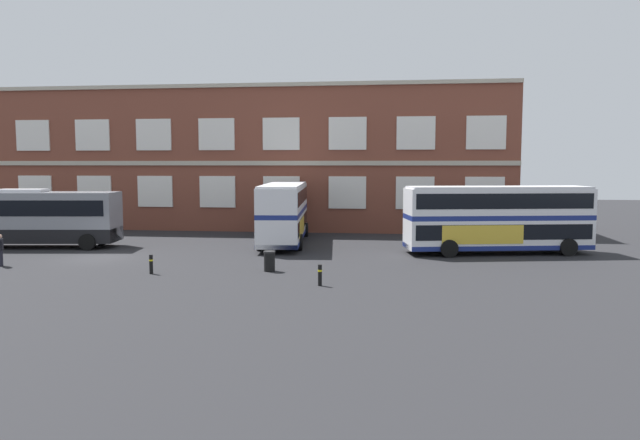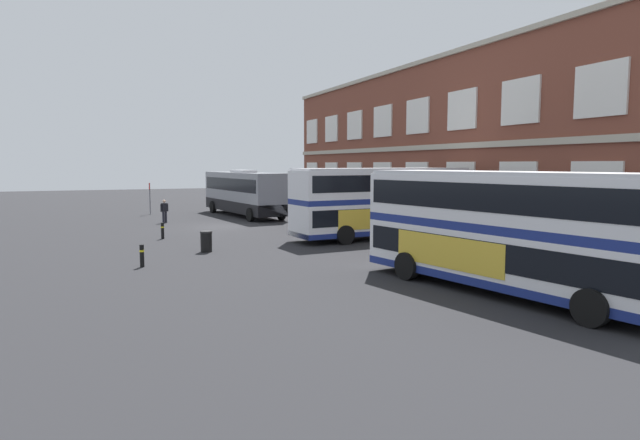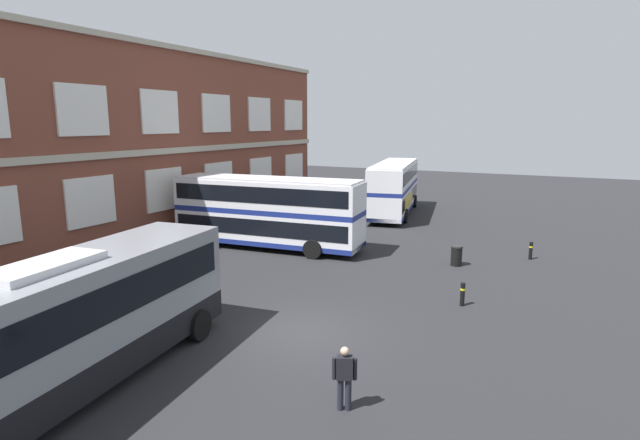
{
  "view_description": "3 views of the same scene",
  "coord_description": "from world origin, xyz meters",
  "px_view_note": "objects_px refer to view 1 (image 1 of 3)",
  "views": [
    {
      "loc": [
        16.93,
        -32.15,
        5.42
      ],
      "look_at": [
        12.46,
        3.65,
        2.0
      ],
      "focal_mm": 33.38,
      "sensor_mm": 36.0,
      "label": 1
    },
    {
      "loc": [
        37.61,
        -8.05,
        4.33
      ],
      "look_at": [
        11.51,
        2.72,
        1.43
      ],
      "focal_mm": 30.89,
      "sensor_mm": 36.0,
      "label": 2
    },
    {
      "loc": [
        -14.36,
        -8.0,
        7.17
      ],
      "look_at": [
        11.21,
        5.02,
        1.56
      ],
      "focal_mm": 28.19,
      "sensor_mm": 36.0,
      "label": 3
    }
  ],
  "objects_px": {
    "station_litter_bin": "(269,261)",
    "double_decker_middle": "(497,218)",
    "double_decker_near": "(284,212)",
    "safety_bollard_east": "(151,264)",
    "waiting_passenger": "(0,249)",
    "safety_bollard_west": "(320,275)",
    "touring_coach": "(24,218)"
  },
  "relations": [
    {
      "from": "touring_coach",
      "to": "double_decker_near",
      "type": "bearing_deg",
      "value": 13.99
    },
    {
      "from": "double_decker_near",
      "to": "touring_coach",
      "type": "xyz_separation_m",
      "value": [
        -16.35,
        -4.07,
        -0.24
      ]
    },
    {
      "from": "double_decker_middle",
      "to": "touring_coach",
      "type": "distance_m",
      "value": 30.0
    },
    {
      "from": "double_decker_near",
      "to": "waiting_passenger",
      "type": "height_order",
      "value": "double_decker_near"
    },
    {
      "from": "double_decker_middle",
      "to": "safety_bollard_east",
      "type": "relative_size",
      "value": 11.88
    },
    {
      "from": "double_decker_middle",
      "to": "waiting_passenger",
      "type": "height_order",
      "value": "double_decker_middle"
    },
    {
      "from": "station_litter_bin",
      "to": "double_decker_middle",
      "type": "bearing_deg",
      "value": 31.33
    },
    {
      "from": "safety_bollard_west",
      "to": "safety_bollard_east",
      "type": "distance_m",
      "value": 8.82
    },
    {
      "from": "touring_coach",
      "to": "waiting_passenger",
      "type": "distance_m",
      "value": 7.47
    },
    {
      "from": "waiting_passenger",
      "to": "safety_bollard_west",
      "type": "bearing_deg",
      "value": -9.67
    },
    {
      "from": "station_litter_bin",
      "to": "safety_bollard_west",
      "type": "relative_size",
      "value": 1.08
    },
    {
      "from": "double_decker_near",
      "to": "waiting_passenger",
      "type": "xyz_separation_m",
      "value": [
        -13.27,
        -10.81,
        -1.22
      ]
    },
    {
      "from": "double_decker_near",
      "to": "safety_bollard_east",
      "type": "height_order",
      "value": "double_decker_near"
    },
    {
      "from": "touring_coach",
      "to": "safety_bollard_west",
      "type": "bearing_deg",
      "value": -25.3
    },
    {
      "from": "station_litter_bin",
      "to": "safety_bollard_east",
      "type": "relative_size",
      "value": 1.08
    },
    {
      "from": "double_decker_middle",
      "to": "safety_bollard_west",
      "type": "xyz_separation_m",
      "value": [
        -9.44,
        -10.82,
        -1.66
      ]
    },
    {
      "from": "waiting_passenger",
      "to": "double_decker_middle",
      "type": "bearing_deg",
      "value": 16.26
    },
    {
      "from": "waiting_passenger",
      "to": "safety_bollard_east",
      "type": "height_order",
      "value": "waiting_passenger"
    },
    {
      "from": "double_decker_near",
      "to": "double_decker_middle",
      "type": "relative_size",
      "value": 0.99
    },
    {
      "from": "double_decker_middle",
      "to": "station_litter_bin",
      "type": "height_order",
      "value": "double_decker_middle"
    },
    {
      "from": "double_decker_near",
      "to": "waiting_passenger",
      "type": "bearing_deg",
      "value": -140.84
    },
    {
      "from": "double_decker_middle",
      "to": "touring_coach",
      "type": "height_order",
      "value": "double_decker_middle"
    },
    {
      "from": "waiting_passenger",
      "to": "safety_bollard_west",
      "type": "distance_m",
      "value": 17.71
    },
    {
      "from": "safety_bollard_west",
      "to": "safety_bollard_east",
      "type": "relative_size",
      "value": 1.0
    },
    {
      "from": "double_decker_near",
      "to": "double_decker_middle",
      "type": "distance_m",
      "value": 13.94
    },
    {
      "from": "double_decker_middle",
      "to": "safety_bollard_east",
      "type": "distance_m",
      "value": 20.25
    },
    {
      "from": "safety_bollard_west",
      "to": "safety_bollard_east",
      "type": "height_order",
      "value": "same"
    },
    {
      "from": "waiting_passenger",
      "to": "safety_bollard_east",
      "type": "distance_m",
      "value": 8.91
    },
    {
      "from": "double_decker_near",
      "to": "safety_bollard_east",
      "type": "relative_size",
      "value": 11.79
    },
    {
      "from": "waiting_passenger",
      "to": "safety_bollard_west",
      "type": "xyz_separation_m",
      "value": [
        17.45,
        -2.97,
        -0.44
      ]
    },
    {
      "from": "touring_coach",
      "to": "waiting_passenger",
      "type": "bearing_deg",
      "value": -65.41
    },
    {
      "from": "touring_coach",
      "to": "safety_bollard_east",
      "type": "relative_size",
      "value": 12.87
    }
  ]
}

